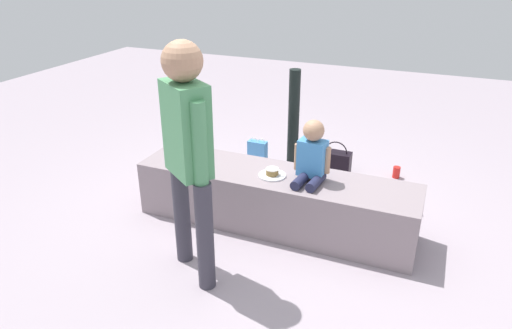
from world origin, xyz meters
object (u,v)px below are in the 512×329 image
object	(u,v)px
cake_plate	(272,173)
cake_box_white	(396,198)
water_bottle_near_gift	(222,165)
adult_standing	(188,144)
handbag_black_leather	(335,162)
water_bottle_far_side	(314,181)
child_seated	(312,155)
party_cup_red	(396,172)
gift_bag	(257,154)

from	to	relation	value
cake_plate	cake_box_white	distance (m)	1.25
cake_plate	water_bottle_near_gift	bearing A→B (deg)	138.23
adult_standing	handbag_black_leather	xyz separation A→B (m)	(0.51, 1.98, -0.86)
water_bottle_near_gift	water_bottle_far_side	xyz separation A→B (m)	(0.96, 0.03, -0.01)
child_seated	cake_plate	bearing A→B (deg)	-171.53
child_seated	cake_box_white	world-z (taller)	child_seated
adult_standing	handbag_black_leather	world-z (taller)	adult_standing
cake_plate	water_bottle_near_gift	size ratio (longest dim) A/B	1.00
water_bottle_near_gift	party_cup_red	bearing A→B (deg)	20.12
water_bottle_near_gift	adult_standing	bearing A→B (deg)	-70.37
water_bottle_near_gift	cake_box_white	xyz separation A→B (m)	(1.72, 0.03, -0.03)
adult_standing	water_bottle_near_gift	bearing A→B (deg)	109.63
gift_bag	cake_box_white	world-z (taller)	gift_bag
adult_standing	cake_box_white	size ratio (longest dim) A/B	5.18
child_seated	handbag_black_leather	size ratio (longest dim) A/B	1.43
gift_bag	adult_standing	bearing A→B (deg)	-81.32
child_seated	water_bottle_far_side	size ratio (longest dim) A/B	2.34
child_seated	water_bottle_far_side	bearing A→B (deg)	102.67
child_seated	party_cup_red	world-z (taller)	child_seated
adult_standing	cake_box_white	world-z (taller)	adult_standing
cake_plate	water_bottle_near_gift	xyz separation A→B (m)	(-0.82, 0.73, -0.38)
child_seated	cake_plate	world-z (taller)	child_seated
water_bottle_far_side	water_bottle_near_gift	bearing A→B (deg)	-177.92
child_seated	party_cup_red	bearing A→B (deg)	67.65
child_seated	water_bottle_near_gift	distance (m)	1.43
party_cup_red	adult_standing	bearing A→B (deg)	-117.92
water_bottle_far_side	party_cup_red	bearing A→B (deg)	39.44
cake_plate	handbag_black_leather	distance (m)	1.29
gift_bag	party_cup_red	distance (m)	1.42
water_bottle_far_side	handbag_black_leather	xyz separation A→B (m)	(0.09, 0.45, 0.02)
gift_bag	child_seated	bearing A→B (deg)	-49.22
handbag_black_leather	gift_bag	bearing A→B (deg)	-167.64
cake_box_white	handbag_black_leather	distance (m)	0.82
cake_plate	gift_bag	distance (m)	1.23
cake_plate	water_bottle_far_side	distance (m)	0.87
cake_box_white	adult_standing	bearing A→B (deg)	-127.91
party_cup_red	handbag_black_leather	bearing A→B (deg)	-168.87
adult_standing	party_cup_red	distance (m)	2.55
cake_box_white	gift_bag	bearing A→B (deg)	168.90
water_bottle_near_gift	cake_box_white	world-z (taller)	water_bottle_near_gift
child_seated	adult_standing	size ratio (longest dim) A/B	0.30
cake_plate	handbag_black_leather	bearing A→B (deg)	79.23
adult_standing	water_bottle_far_side	world-z (taller)	adult_standing
adult_standing	party_cup_red	bearing A→B (deg)	62.08
water_bottle_far_side	cake_box_white	world-z (taller)	water_bottle_far_side
child_seated	adult_standing	bearing A→B (deg)	-125.67
adult_standing	cake_plate	bearing A→B (deg)	69.82
adult_standing	cake_box_white	xyz separation A→B (m)	(1.19, 1.52, -0.90)
adult_standing	handbag_black_leather	size ratio (longest dim) A/B	4.78
water_bottle_near_gift	gift_bag	bearing A→B (deg)	50.46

